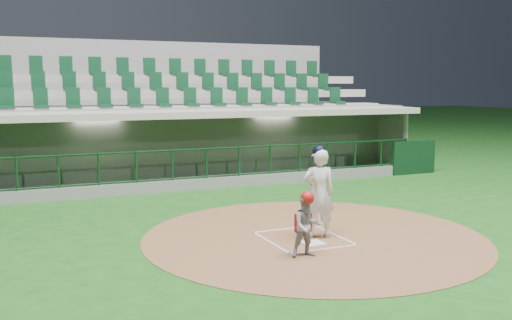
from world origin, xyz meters
The scene contains 8 objects.
ground centered at (0.00, 0.00, 0.00)m, with size 120.00×120.00×0.00m, color #164A15.
dirt_circle centered at (0.30, -0.20, 0.01)m, with size 7.20×7.20×0.01m, color brown.
home_plate centered at (0.00, -0.70, 0.02)m, with size 0.43×0.43×0.02m, color silver.
batter_box_chalk centered at (0.00, -0.30, 0.02)m, with size 1.55×1.80×0.01m.
dugout_structure centered at (0.10, 7.82, 0.96)m, with size 16.40×3.70×3.00m.
seating_deck centered at (0.00, 10.91, 1.42)m, with size 17.00×6.72×5.15m.
batter centered at (0.33, -0.32, 0.98)m, with size 0.93×0.95×1.94m.
catcher centered at (-0.54, -1.42, 0.62)m, with size 0.62×0.52×1.24m.
Camera 1 is at (-5.50, -10.45, 3.17)m, focal length 40.00 mm.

